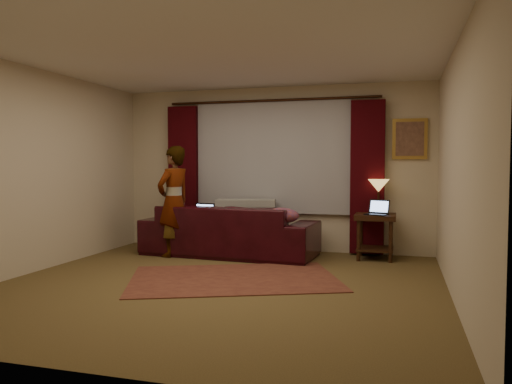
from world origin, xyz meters
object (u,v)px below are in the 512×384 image
at_px(tiffany_lamp, 378,196).
at_px(laptop_sofa, 200,212).
at_px(person, 174,201).
at_px(laptop_table, 376,207).
at_px(sofa, 230,220).
at_px(end_table, 375,237).

bearing_deg(tiffany_lamp, laptop_sofa, -167.63).
relative_size(tiffany_lamp, person, 0.30).
bearing_deg(person, laptop_sofa, 139.58).
bearing_deg(laptop_table, tiffany_lamp, 106.65).
bearing_deg(sofa, laptop_sofa, 21.29).
distance_m(sofa, end_table, 2.16).
xyz_separation_m(end_table, person, (-2.91, -0.58, 0.49)).
height_order(end_table, person, person).
bearing_deg(tiffany_lamp, laptop_table, -92.52).
distance_m(tiffany_lamp, person, 3.03).
distance_m(laptop_sofa, laptop_table, 2.60).
relative_size(laptop_table, person, 0.20).
relative_size(laptop_sofa, end_table, 0.56).
height_order(tiffany_lamp, laptop_table, tiffany_lamp).
xyz_separation_m(laptop_sofa, end_table, (2.57, 0.40, -0.32)).
distance_m(sofa, laptop_table, 2.17).
xyz_separation_m(sofa, laptop_table, (2.16, 0.11, 0.24)).
height_order(laptop_sofa, laptop_table, laptop_table).
relative_size(sofa, end_table, 3.97).
bearing_deg(sofa, person, 26.52).
relative_size(sofa, laptop_sofa, 7.04).
bearing_deg(person, tiffany_lamp, 125.15).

